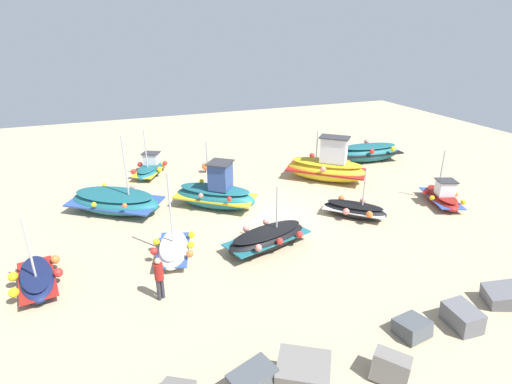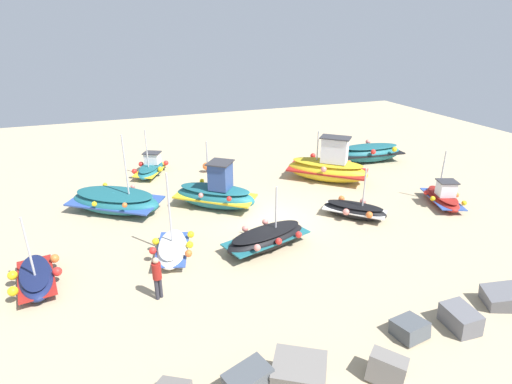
# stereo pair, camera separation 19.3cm
# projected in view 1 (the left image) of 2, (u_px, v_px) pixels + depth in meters

# --- Properties ---
(ground_plane) EXTENTS (54.16, 54.16, 0.00)m
(ground_plane) POSITION_uv_depth(u_px,v_px,m) (274.00, 219.00, 20.27)
(ground_plane) COLOR tan
(fishing_boat_0) EXTENTS (2.07, 3.23, 3.70)m
(fishing_boat_0) POSITION_uv_depth(u_px,v_px,m) (173.00, 249.00, 16.91)
(fishing_boat_0) COLOR white
(fishing_boat_0) RESTS_ON ground_plane
(fishing_boat_1) EXTENTS (4.95, 4.70, 3.15)m
(fishing_boat_1) POSITION_uv_depth(u_px,v_px,m) (327.00, 167.00, 25.05)
(fishing_boat_1) COLOR gold
(fishing_boat_1) RESTS_ON ground_plane
(fishing_boat_2) EXTENTS (4.86, 2.68, 1.32)m
(fishing_boat_2) POSITION_uv_depth(u_px,v_px,m) (368.00, 152.00, 28.79)
(fishing_boat_2) COLOR #1E6670
(fishing_boat_2) RESTS_ON ground_plane
(fishing_boat_3) EXTENTS (1.87, 3.28, 2.97)m
(fishing_boat_3) POSITION_uv_depth(u_px,v_px,m) (37.00, 278.00, 14.92)
(fishing_boat_3) COLOR navy
(fishing_boat_3) RESTS_ON ground_plane
(fishing_boat_4) EXTENTS (5.20, 4.52, 4.23)m
(fishing_boat_4) POSITION_uv_depth(u_px,v_px,m) (115.00, 201.00, 20.89)
(fishing_boat_4) COLOR #1E6670
(fishing_boat_4) RESTS_ON ground_plane
(fishing_boat_5) EXTENTS (3.06, 3.06, 2.66)m
(fishing_boat_5) POSITION_uv_depth(u_px,v_px,m) (354.00, 209.00, 20.40)
(fishing_boat_5) COLOR black
(fishing_boat_5) RESTS_ON ground_plane
(fishing_boat_6) EXTENTS (2.27, 3.37, 2.89)m
(fishing_boat_6) POSITION_uv_depth(u_px,v_px,m) (442.00, 196.00, 21.84)
(fishing_boat_6) COLOR maroon
(fishing_boat_6) RESTS_ON ground_plane
(fishing_boat_7) EXTENTS (4.50, 4.04, 3.63)m
(fishing_boat_7) POSITION_uv_depth(u_px,v_px,m) (216.00, 193.00, 21.33)
(fishing_boat_7) COLOR #1E6670
(fishing_boat_7) RESTS_ON ground_plane
(fishing_boat_8) EXTENTS (2.62, 3.45, 3.09)m
(fishing_boat_8) POSITION_uv_depth(u_px,v_px,m) (150.00, 168.00, 26.16)
(fishing_boat_8) COLOR #1E6670
(fishing_boat_8) RESTS_ON ground_plane
(fishing_boat_9) EXTENTS (4.23, 2.49, 2.79)m
(fishing_boat_9) POSITION_uv_depth(u_px,v_px,m) (267.00, 238.00, 17.54)
(fishing_boat_9) COLOR black
(fishing_boat_9) RESTS_ON ground_plane
(person_walking) EXTENTS (0.32, 0.32, 1.67)m
(person_walking) POSITION_uv_depth(u_px,v_px,m) (159.00, 276.00, 14.02)
(person_walking) COLOR #2D2D38
(person_walking) RESTS_ON ground_plane
(breakwater_rocks) EXTENTS (20.40, 2.65, 1.28)m
(breakwater_rocks) POSITION_uv_depth(u_px,v_px,m) (374.00, 351.00, 11.53)
(breakwater_rocks) COLOR #4C5156
(breakwater_rocks) RESTS_ON ground_plane
(mooring_buoy_0) EXTENTS (0.49, 0.49, 0.68)m
(mooring_buoy_0) POSITION_uv_depth(u_px,v_px,m) (205.00, 166.00, 26.56)
(mooring_buoy_0) COLOR #3F3F42
(mooring_buoy_0) RESTS_ON ground_plane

